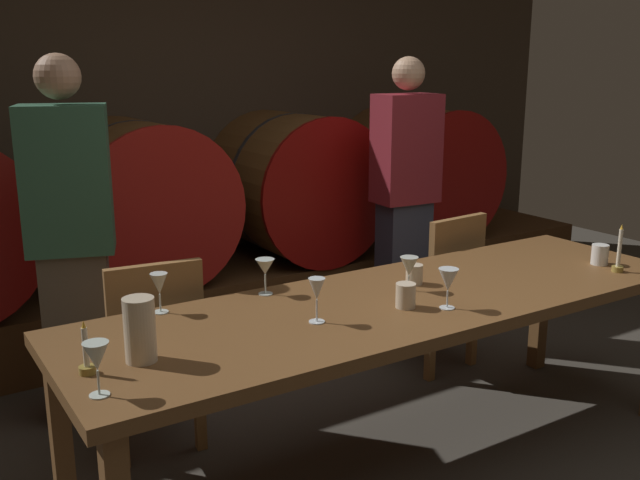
{
  "coord_description": "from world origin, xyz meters",
  "views": [
    {
      "loc": [
        -1.89,
        -1.83,
        1.69
      ],
      "look_at": [
        -0.2,
        0.84,
        0.89
      ],
      "focal_mm": 40.33,
      "sensor_mm": 36.0,
      "label": 1
    }
  ],
  "objects_px": {
    "pitcher": "(140,330)",
    "wine_glass_right": "(448,281)",
    "cup_left": "(406,295)",
    "wine_glass_far_left": "(97,358)",
    "wine_glass_left": "(159,285)",
    "guest_right": "(405,195)",
    "wine_glass_center_right": "(317,291)",
    "wine_glass_far_right": "(409,267)",
    "cup_center": "(414,274)",
    "wine_barrel_center_left": "(138,201)",
    "dining_table": "(399,313)",
    "candle_left": "(87,360)",
    "cup_right": "(600,255)",
    "wine_barrel_far_right": "(415,172)",
    "wine_glass_center_left": "(265,268)",
    "wine_barrel_center_right": "(294,185)",
    "guest_left": "(72,241)",
    "chair_right": "(441,284)",
    "candle_right": "(619,258)"
  },
  "relations": [
    {
      "from": "dining_table",
      "to": "candle_left",
      "type": "relative_size",
      "value": 15.68
    },
    {
      "from": "chair_right",
      "to": "wine_glass_right",
      "type": "relative_size",
      "value": 5.46
    },
    {
      "from": "wine_barrel_center_right",
      "to": "guest_left",
      "type": "xyz_separation_m",
      "value": [
        -1.71,
        -0.9,
        0.02
      ]
    },
    {
      "from": "wine_barrel_center_left",
      "to": "wine_barrel_far_right",
      "type": "height_order",
      "value": "same"
    },
    {
      "from": "wine_barrel_center_right",
      "to": "wine_barrel_far_right",
      "type": "relative_size",
      "value": 1.0
    },
    {
      "from": "pitcher",
      "to": "cup_right",
      "type": "xyz_separation_m",
      "value": [
        2.21,
        -0.07,
        -0.06
      ]
    },
    {
      "from": "dining_table",
      "to": "cup_left",
      "type": "distance_m",
      "value": 0.16
    },
    {
      "from": "wine_glass_far_right",
      "to": "candle_right",
      "type": "bearing_deg",
      "value": -16.8
    },
    {
      "from": "guest_right",
      "to": "wine_glass_far_left",
      "type": "xyz_separation_m",
      "value": [
        -2.3,
        -1.45,
        -0.01
      ]
    },
    {
      "from": "wine_glass_left",
      "to": "wine_glass_right",
      "type": "distance_m",
      "value": 1.11
    },
    {
      "from": "guest_left",
      "to": "wine_glass_far_left",
      "type": "relative_size",
      "value": 10.45
    },
    {
      "from": "cup_center",
      "to": "guest_left",
      "type": "bearing_deg",
      "value": 139.6
    },
    {
      "from": "chair_right",
      "to": "cup_left",
      "type": "relative_size",
      "value": 9.02
    },
    {
      "from": "wine_glass_far_left",
      "to": "dining_table",
      "type": "bearing_deg",
      "value": 10.15
    },
    {
      "from": "wine_glass_far_left",
      "to": "wine_glass_left",
      "type": "bearing_deg",
      "value": 55.53
    },
    {
      "from": "wine_glass_left",
      "to": "wine_glass_right",
      "type": "height_order",
      "value": "wine_glass_right"
    },
    {
      "from": "pitcher",
      "to": "wine_barrel_far_right",
      "type": "bearing_deg",
      "value": 35.97
    },
    {
      "from": "wine_glass_center_left",
      "to": "cup_left",
      "type": "relative_size",
      "value": 1.55
    },
    {
      "from": "wine_barrel_center_right",
      "to": "cup_right",
      "type": "relative_size",
      "value": 10.26
    },
    {
      "from": "wine_barrel_center_left",
      "to": "pitcher",
      "type": "bearing_deg",
      "value": -108.49
    },
    {
      "from": "candle_right",
      "to": "wine_barrel_far_right",
      "type": "bearing_deg",
      "value": 73.17
    },
    {
      "from": "wine_glass_center_left",
      "to": "wine_glass_center_right",
      "type": "height_order",
      "value": "wine_glass_center_right"
    },
    {
      "from": "wine_barrel_far_right",
      "to": "chair_right",
      "type": "xyz_separation_m",
      "value": [
        -0.94,
        -1.37,
        -0.37
      ]
    },
    {
      "from": "wine_barrel_center_left",
      "to": "wine_glass_center_left",
      "type": "distance_m",
      "value": 1.69
    },
    {
      "from": "candle_left",
      "to": "wine_glass_left",
      "type": "height_order",
      "value": "candle_left"
    },
    {
      "from": "cup_center",
      "to": "wine_barrel_center_right",
      "type": "bearing_deg",
      "value": 74.77
    },
    {
      "from": "candle_left",
      "to": "cup_right",
      "type": "height_order",
      "value": "candle_left"
    },
    {
      "from": "pitcher",
      "to": "guest_right",
      "type": "bearing_deg",
      "value": 31.14
    },
    {
      "from": "pitcher",
      "to": "wine_glass_right",
      "type": "distance_m",
      "value": 1.19
    },
    {
      "from": "wine_barrel_center_right",
      "to": "wine_glass_right",
      "type": "relative_size",
      "value": 6.1
    },
    {
      "from": "guest_left",
      "to": "wine_glass_center_right",
      "type": "bearing_deg",
      "value": 135.17
    },
    {
      "from": "wine_barrel_center_left",
      "to": "pitcher",
      "type": "height_order",
      "value": "wine_barrel_center_left"
    },
    {
      "from": "candle_right",
      "to": "cup_center",
      "type": "bearing_deg",
      "value": 158.55
    },
    {
      "from": "wine_glass_far_left",
      "to": "wine_barrel_center_left",
      "type": "bearing_deg",
      "value": 68.66
    },
    {
      "from": "cup_left",
      "to": "pitcher",
      "type": "bearing_deg",
      "value": 177.11
    },
    {
      "from": "chair_right",
      "to": "dining_table",
      "type": "bearing_deg",
      "value": 33.07
    },
    {
      "from": "wine_glass_center_left",
      "to": "wine_glass_center_right",
      "type": "bearing_deg",
      "value": -89.25
    },
    {
      "from": "dining_table",
      "to": "cup_left",
      "type": "height_order",
      "value": "cup_left"
    },
    {
      "from": "wine_barrel_center_right",
      "to": "dining_table",
      "type": "bearing_deg",
      "value": -108.87
    },
    {
      "from": "wine_barrel_far_right",
      "to": "wine_glass_far_right",
      "type": "relative_size",
      "value": 6.73
    },
    {
      "from": "dining_table",
      "to": "candle_right",
      "type": "distance_m",
      "value": 1.11
    },
    {
      "from": "cup_right",
      "to": "wine_glass_left",
      "type": "bearing_deg",
      "value": 166.68
    },
    {
      "from": "wine_glass_far_right",
      "to": "cup_center",
      "type": "height_order",
      "value": "wine_glass_far_right"
    },
    {
      "from": "wine_barrel_center_left",
      "to": "wine_glass_center_right",
      "type": "distance_m",
      "value": 2.08
    },
    {
      "from": "wine_glass_center_left",
      "to": "wine_barrel_center_right",
      "type": "bearing_deg",
      "value": 56.23
    },
    {
      "from": "wine_glass_right",
      "to": "cup_left",
      "type": "xyz_separation_m",
      "value": [
        -0.13,
        0.1,
        -0.06
      ]
    },
    {
      "from": "wine_glass_left",
      "to": "wine_barrel_far_right",
      "type": "bearing_deg",
      "value": 32.26
    },
    {
      "from": "wine_glass_left",
      "to": "cup_center",
      "type": "xyz_separation_m",
      "value": [
        1.06,
        -0.24,
        -0.07
      ]
    },
    {
      "from": "guest_right",
      "to": "wine_glass_center_right",
      "type": "distance_m",
      "value": 1.94
    },
    {
      "from": "dining_table",
      "to": "cup_right",
      "type": "distance_m",
      "value": 1.12
    }
  ]
}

